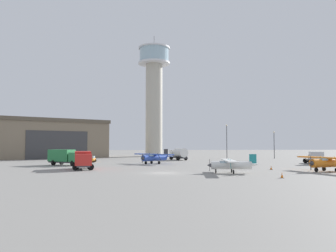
# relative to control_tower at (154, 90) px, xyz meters

# --- Properties ---
(ground_plane) EXTENTS (400.00, 400.00, 0.00)m
(ground_plane) POSITION_rel_control_tower_xyz_m (0.00, -65.97, -22.68)
(ground_plane) COLOR gray
(control_tower) EXTENTS (10.83, 10.83, 41.42)m
(control_tower) POSITION_rel_control_tower_xyz_m (0.00, 0.00, 0.00)
(control_tower) COLOR #B2AD9E
(control_tower) RESTS_ON ground_plane
(hangar) EXTENTS (38.38, 35.73, 11.23)m
(hangar) POSITION_rel_control_tower_xyz_m (-32.42, -9.93, -17.05)
(hangar) COLOR #7A6B56
(hangar) RESTS_ON ground_plane
(airplane_white) EXTENTS (6.93, 8.85, 2.60)m
(airplane_white) POSITION_rel_control_tower_xyz_m (9.38, -66.84, -21.46)
(airplane_white) COLOR white
(airplane_white) RESTS_ON ground_plane
(airplane_orange) EXTENTS (8.04, 10.22, 3.04)m
(airplane_orange) POSITION_rel_control_tower_xyz_m (24.29, -64.96, -21.26)
(airplane_orange) COLOR orange
(airplane_orange) RESTS_ON ground_plane
(airplane_blue) EXTENTS (8.01, 8.32, 2.98)m
(airplane_blue) POSITION_rel_control_tower_xyz_m (-0.66, -44.47, -21.29)
(airplane_blue) COLOR #2847A8
(airplane_blue) RESTS_ON ground_plane
(truck_box_red) EXTENTS (4.11, 6.93, 2.81)m
(truck_box_red) POSITION_rel_control_tower_xyz_m (-12.38, -58.39, -21.08)
(truck_box_red) COLOR #38383D
(truck_box_red) RESTS_ON ground_plane
(truck_box_green) EXTENTS (7.25, 5.34, 2.96)m
(truck_box_green) POSITION_rel_control_tower_xyz_m (-17.64, -48.10, -21.03)
(truck_box_green) COLOR #38383D
(truck_box_green) RESTS_ON ground_plane
(truck_flatbed_silver) EXTENTS (4.03, 6.48, 2.51)m
(truck_flatbed_silver) POSITION_rel_control_tower_xyz_m (31.44, -47.14, -21.45)
(truck_flatbed_silver) COLOR #38383D
(truck_flatbed_silver) RESTS_ON ground_plane
(truck_fuel_tanker_white) EXTENTS (4.45, 6.63, 3.02)m
(truck_fuel_tanker_white) POSITION_rel_control_tower_xyz_m (5.82, -28.11, -21.01)
(truck_fuel_tanker_white) COLOR #38383D
(truck_fuel_tanker_white) RESTS_ON ground_plane
(car_orange) EXTENTS (2.33, 4.42, 1.37)m
(car_orange) POSITION_rel_control_tower_xyz_m (-14.80, -37.38, -21.94)
(car_orange) COLOR orange
(car_orange) RESTS_ON ground_plane
(light_post_east) EXTENTS (0.44, 0.44, 9.50)m
(light_post_east) POSITION_rel_control_tower_xyz_m (19.74, -21.82, -17.08)
(light_post_east) COLOR #38383D
(light_post_east) RESTS_ON ground_plane
(light_post_centre) EXTENTS (0.44, 0.44, 7.70)m
(light_post_centre) POSITION_rel_control_tower_xyz_m (33.49, -20.97, -18.03)
(light_post_centre) COLOR #38383D
(light_post_centre) RESTS_ON ground_plane
(traffic_cone_near_left) EXTENTS (0.36, 0.36, 0.68)m
(traffic_cone_near_left) POSITION_rel_control_tower_xyz_m (13.51, -73.74, -22.34)
(traffic_cone_near_left) COLOR black
(traffic_cone_near_left) RESTS_ON ground_plane
(traffic_cone_near_right) EXTENTS (0.36, 0.36, 0.60)m
(traffic_cone_near_right) POSITION_rel_control_tower_xyz_m (17.11, -61.05, -22.38)
(traffic_cone_near_right) COLOR black
(traffic_cone_near_right) RESTS_ON ground_plane
(traffic_cone_mid_apron) EXTENTS (0.36, 0.36, 0.71)m
(traffic_cone_mid_apron) POSITION_rel_control_tower_xyz_m (9.19, -55.11, -22.33)
(traffic_cone_mid_apron) COLOR black
(traffic_cone_mid_apron) RESTS_ON ground_plane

